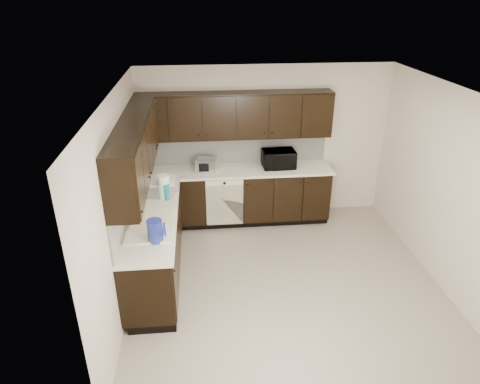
{
  "coord_description": "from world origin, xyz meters",
  "views": [
    {
      "loc": [
        -1.05,
        -4.54,
        3.52
      ],
      "look_at": [
        -0.54,
        0.6,
        1.06
      ],
      "focal_mm": 32.0,
      "sensor_mm": 36.0,
      "label": 1
    }
  ],
  "objects_px": {
    "blue_pitcher": "(155,231)",
    "toaster_oven": "(207,165)",
    "microwave": "(279,159)",
    "storage_bin": "(157,187)",
    "sink": "(151,231)"
  },
  "relations": [
    {
      "from": "blue_pitcher",
      "to": "toaster_oven",
      "type": "bearing_deg",
      "value": 72.33
    },
    {
      "from": "microwave",
      "to": "sink",
      "type": "bearing_deg",
      "value": -140.14
    },
    {
      "from": "sink",
      "to": "microwave",
      "type": "relative_size",
      "value": 1.61
    },
    {
      "from": "sink",
      "to": "microwave",
      "type": "bearing_deg",
      "value": 42.65
    },
    {
      "from": "sink",
      "to": "toaster_oven",
      "type": "distance_m",
      "value": 1.85
    },
    {
      "from": "sink",
      "to": "blue_pitcher",
      "type": "xyz_separation_m",
      "value": [
        0.09,
        -0.33,
        0.19
      ]
    },
    {
      "from": "microwave",
      "to": "toaster_oven",
      "type": "distance_m",
      "value": 1.14
    },
    {
      "from": "microwave",
      "to": "storage_bin",
      "type": "distance_m",
      "value": 2.01
    },
    {
      "from": "microwave",
      "to": "blue_pitcher",
      "type": "xyz_separation_m",
      "value": [
        -1.77,
        -2.05,
        -0.01
      ]
    },
    {
      "from": "sink",
      "to": "storage_bin",
      "type": "bearing_deg",
      "value": 88.57
    },
    {
      "from": "storage_bin",
      "to": "blue_pitcher",
      "type": "bearing_deg",
      "value": -86.83
    },
    {
      "from": "sink",
      "to": "toaster_oven",
      "type": "height_order",
      "value": "sink"
    },
    {
      "from": "microwave",
      "to": "toaster_oven",
      "type": "relative_size",
      "value": 1.65
    },
    {
      "from": "microwave",
      "to": "storage_bin",
      "type": "relative_size",
      "value": 1.05
    },
    {
      "from": "storage_bin",
      "to": "blue_pitcher",
      "type": "relative_size",
      "value": 1.85
    }
  ]
}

